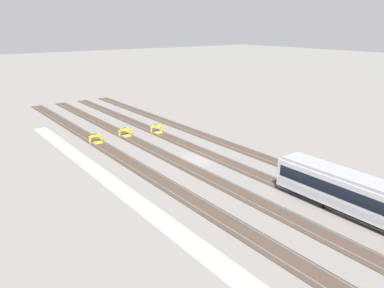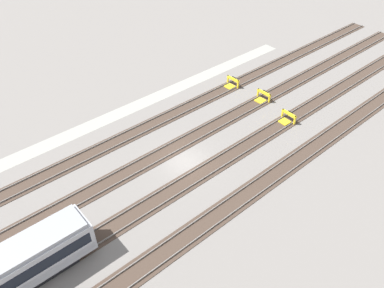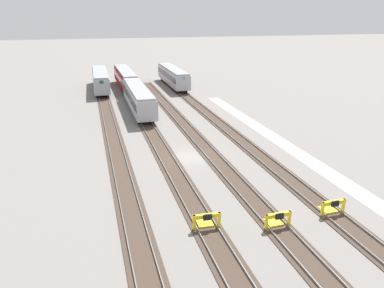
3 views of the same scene
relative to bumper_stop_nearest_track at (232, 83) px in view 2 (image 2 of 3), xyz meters
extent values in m
plane|color=gray|center=(13.91, 7.22, -0.51)|extent=(400.00, 400.00, 0.00)
cube|color=#9E9E93|center=(13.91, -4.34, -0.51)|extent=(54.00, 2.00, 0.01)
cube|color=#47382D|center=(13.91, 0.00, -0.48)|extent=(90.00, 2.23, 0.06)
cube|color=slate|center=(13.91, 0.71, -0.38)|extent=(90.00, 0.07, 0.15)
cube|color=slate|center=(13.91, -0.72, -0.38)|extent=(90.00, 0.07, 0.15)
cube|color=#47382D|center=(13.91, 4.81, -0.48)|extent=(90.00, 2.24, 0.06)
cube|color=slate|center=(13.91, 5.53, -0.38)|extent=(90.00, 0.07, 0.15)
cube|color=slate|center=(13.91, 4.10, -0.38)|extent=(90.00, 0.07, 0.15)
cube|color=#47382D|center=(13.91, 9.63, -0.48)|extent=(90.00, 2.24, 0.06)
cube|color=slate|center=(13.91, 10.35, -0.38)|extent=(90.00, 0.07, 0.15)
cube|color=slate|center=(13.91, 8.92, -0.38)|extent=(90.00, 0.07, 0.15)
cube|color=#47382D|center=(13.91, 14.45, -0.48)|extent=(90.00, 2.23, 0.06)
cube|color=slate|center=(13.91, 15.17, -0.38)|extent=(90.00, 0.07, 0.15)
cube|color=slate|center=(13.91, 13.74, -0.38)|extent=(90.00, 0.07, 0.15)
cube|color=#1E843D|center=(25.98, 9.65, 2.54)|extent=(0.08, 0.70, 0.56)
cube|color=black|center=(29.36, 9.64, -0.16)|extent=(3.60, 2.25, 0.70)
cube|color=yellow|center=(-0.26, 0.90, 0.06)|extent=(0.18, 0.18, 1.15)
cube|color=yellow|center=(-0.22, -0.90, 0.06)|extent=(0.18, 0.18, 1.15)
cube|color=yellow|center=(-0.24, 0.00, 0.49)|extent=(0.28, 2.00, 0.30)
cube|color=yellow|center=(0.31, 0.01, -0.42)|extent=(1.12, 1.10, 0.18)
cube|color=black|center=(-0.42, -0.01, 0.49)|extent=(0.13, 0.60, 0.44)
cube|color=yellow|center=(-0.82, 5.71, 0.06)|extent=(0.19, 0.19, 1.15)
cube|color=yellow|center=(-0.75, 3.92, 0.06)|extent=(0.19, 0.19, 1.15)
cube|color=yellow|center=(-0.79, 4.81, 0.49)|extent=(0.31, 2.01, 0.30)
cube|color=yellow|center=(-0.24, 4.83, -0.42)|extent=(1.14, 1.12, 0.18)
cube|color=black|center=(-0.97, 4.81, 0.49)|extent=(0.14, 0.60, 0.44)
cube|color=yellow|center=(0.44, 10.53, 0.06)|extent=(0.19, 0.19, 1.15)
cube|color=yellow|center=(0.38, 8.73, 0.06)|extent=(0.19, 0.19, 1.15)
cube|color=yellow|center=(0.41, 9.63, 0.49)|extent=(0.31, 2.01, 0.30)
cube|color=yellow|center=(0.96, 9.61, -0.42)|extent=(1.14, 1.12, 0.18)
cube|color=black|center=(0.23, 9.64, 0.49)|extent=(0.14, 0.60, 0.44)
camera|label=1|loc=(48.77, -19.27, 15.59)|focal=35.00mm
camera|label=2|loc=(31.54, 28.97, 25.40)|focal=35.00mm
camera|label=3|loc=(-21.20, 16.68, 13.72)|focal=35.00mm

